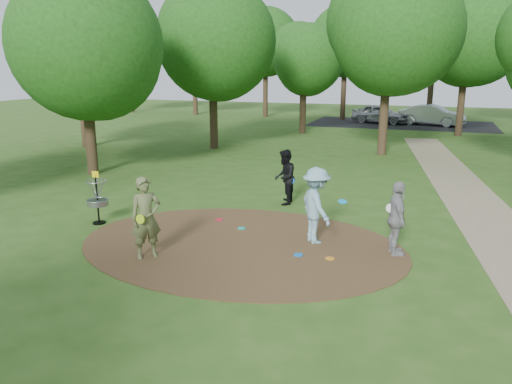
% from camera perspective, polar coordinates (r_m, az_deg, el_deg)
% --- Properties ---
extents(ground, '(100.00, 100.00, 0.00)m').
position_cam_1_polar(ground, '(12.78, -1.81, -6.03)').
color(ground, '#2D5119').
rests_on(ground, ground).
extents(dirt_clearing, '(8.40, 8.40, 0.02)m').
position_cam_1_polar(dirt_clearing, '(12.77, -1.81, -5.99)').
color(dirt_clearing, '#47301C').
rests_on(dirt_clearing, ground).
extents(footpath, '(7.55, 39.89, 0.01)m').
position_cam_1_polar(footpath, '(14.04, 27.24, -5.75)').
color(footpath, '#8C7A5B').
rests_on(footpath, ground).
extents(parking_lot, '(14.00, 8.00, 0.01)m').
position_cam_1_polar(parking_lot, '(41.47, 16.23, 7.48)').
color(parking_lot, black).
rests_on(parking_lot, ground).
extents(player_observer_with_disc, '(0.83, 0.84, 1.95)m').
position_cam_1_polar(player_observer_with_disc, '(11.91, -12.46, -2.93)').
color(player_observer_with_disc, '#5A643A').
rests_on(player_observer_with_disc, ground).
extents(player_throwing_with_disc, '(1.49, 1.45, 1.97)m').
position_cam_1_polar(player_throwing_with_disc, '(12.74, 6.89, -1.55)').
color(player_throwing_with_disc, '#7FACBD').
rests_on(player_throwing_with_disc, ground).
extents(player_walking_with_disc, '(0.80, 0.97, 1.81)m').
position_cam_1_polar(player_walking_with_disc, '(16.29, 3.29, 1.71)').
color(player_walking_with_disc, black).
rests_on(player_walking_with_disc, ground).
extents(player_waiting_with_disc, '(0.76, 1.15, 1.81)m').
position_cam_1_polar(player_waiting_with_disc, '(12.29, 15.78, -2.95)').
color(player_waiting_with_disc, '#949396').
rests_on(player_waiting_with_disc, ground).
extents(disc_ground_cyan, '(0.22, 0.22, 0.02)m').
position_cam_1_polar(disc_ground_cyan, '(13.94, -1.67, -4.16)').
color(disc_ground_cyan, '#16B59E').
rests_on(disc_ground_cyan, dirt_clearing).
extents(disc_ground_blue, '(0.22, 0.22, 0.02)m').
position_cam_1_polar(disc_ground_blue, '(12.07, 4.85, -7.17)').
color(disc_ground_blue, blue).
rests_on(disc_ground_blue, dirt_clearing).
extents(disc_ground_red, '(0.22, 0.22, 0.02)m').
position_cam_1_polar(disc_ground_red, '(14.75, -4.23, -3.16)').
color(disc_ground_red, red).
rests_on(disc_ground_red, dirt_clearing).
extents(car_left, '(4.71, 2.84, 1.50)m').
position_cam_1_polar(car_left, '(41.42, 13.99, 8.65)').
color(car_left, '#929499').
rests_on(car_left, ground).
extents(car_right, '(5.08, 3.00, 1.58)m').
position_cam_1_polar(car_right, '(41.03, 19.46, 8.28)').
color(car_right, '#B5B8BE').
rests_on(car_right, ground).
extents(disc_ground_orange, '(0.22, 0.22, 0.02)m').
position_cam_1_polar(disc_ground_orange, '(11.93, 8.44, -7.53)').
color(disc_ground_orange, orange).
rests_on(disc_ground_orange, dirt_clearing).
extents(disc_golf_basket, '(0.63, 0.63, 1.54)m').
position_cam_1_polar(disc_golf_basket, '(14.92, -17.72, -0.23)').
color(disc_golf_basket, black).
rests_on(disc_golf_basket, ground).
extents(tree_ring, '(37.17, 45.75, 9.24)m').
position_cam_1_polar(tree_ring, '(20.29, 8.84, 16.42)').
color(tree_ring, '#332316').
rests_on(tree_ring, ground).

